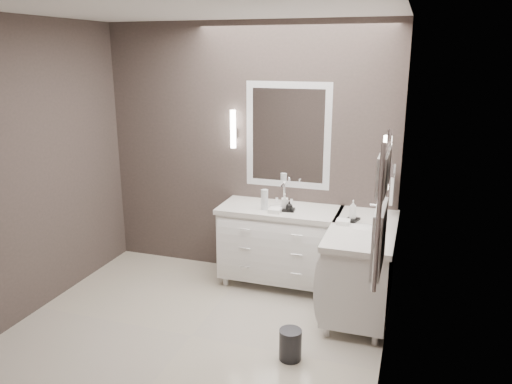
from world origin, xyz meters
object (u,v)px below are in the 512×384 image
(towel_ladder, at_px, (381,215))
(waste_bin, at_px, (290,345))
(vanity_right, at_px, (361,264))
(vanity_back, at_px, (280,241))

(towel_ladder, height_order, waste_bin, towel_ladder)
(vanity_right, relative_size, waste_bin, 4.86)
(vanity_back, distance_m, towel_ladder, 2.16)
(vanity_back, relative_size, towel_ladder, 1.38)
(vanity_right, xyz_separation_m, waste_bin, (-0.43, -0.96, -0.36))
(towel_ladder, xyz_separation_m, waste_bin, (-0.65, 0.34, -1.26))
(vanity_back, bearing_deg, vanity_right, -20.38)
(vanity_back, height_order, vanity_right, same)
(waste_bin, bearing_deg, vanity_right, 66.03)
(vanity_right, height_order, waste_bin, vanity_right)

